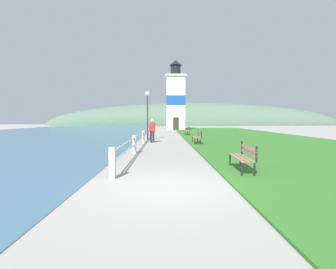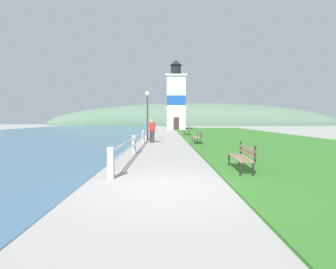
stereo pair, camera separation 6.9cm
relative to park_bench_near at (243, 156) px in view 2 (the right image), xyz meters
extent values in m
plane|color=gray|center=(-2.54, -1.90, -0.54)|extent=(160.00, 160.00, 0.00)
cube|color=#2D6623|center=(5.13, 15.21, -0.51)|extent=(12.00, 51.32, 0.06)
cube|color=#385B75|center=(-16.71, 15.21, -0.53)|extent=(24.00, 82.12, 0.01)
cube|color=#A8A399|center=(-4.11, -0.90, -0.08)|extent=(0.18, 0.18, 0.92)
cube|color=#A8A399|center=(-4.11, 4.71, -0.08)|extent=(0.18, 0.18, 0.92)
cube|color=#A8A399|center=(-4.11, 10.33, -0.08)|extent=(0.18, 0.18, 0.92)
cube|color=#A8A399|center=(-4.11, 15.95, -0.08)|extent=(0.18, 0.18, 0.92)
cube|color=#A8A399|center=(-4.11, 21.56, -0.08)|extent=(0.18, 0.18, 0.92)
cube|color=#A8A399|center=(-4.11, 27.18, -0.08)|extent=(0.18, 0.18, 0.92)
cylinder|color=#B2B2B7|center=(-4.11, 13.14, 0.24)|extent=(0.06, 28.08, 0.06)
cylinder|color=#B2B2B7|center=(-4.11, 13.14, -0.08)|extent=(0.06, 28.08, 0.06)
cube|color=#846B51|center=(-0.24, 0.01, -0.07)|extent=(0.20, 1.78, 0.04)
cube|color=#846B51|center=(-0.09, 0.00, -0.07)|extent=(0.20, 1.78, 0.04)
cube|color=#846B51|center=(0.06, 0.00, -0.07)|extent=(0.20, 1.78, 0.04)
cube|color=#846B51|center=(0.14, -0.01, 0.25)|extent=(0.14, 1.78, 0.11)
cube|color=#846B51|center=(0.14, -0.01, 0.09)|extent=(0.14, 1.78, 0.11)
cube|color=black|center=(-0.32, -0.85, -0.31)|extent=(0.05, 0.05, 0.45)
cube|color=black|center=(-0.23, 0.88, -0.31)|extent=(0.05, 0.05, 0.45)
cube|color=black|center=(0.05, -0.87, -0.31)|extent=(0.05, 0.05, 0.45)
cube|color=black|center=(0.14, 0.86, -0.31)|extent=(0.05, 0.05, 0.45)
cube|color=black|center=(0.10, -0.87, 0.16)|extent=(0.05, 0.05, 0.49)
cube|color=black|center=(0.19, 0.86, 0.16)|extent=(0.05, 0.05, 0.49)
cube|color=#846B51|center=(-0.52, 9.63, -0.07)|extent=(0.14, 1.83, 0.04)
cube|color=#846B51|center=(-0.37, 9.63, -0.07)|extent=(0.14, 1.83, 0.04)
cube|color=#846B51|center=(-0.23, 9.63, -0.07)|extent=(0.14, 1.83, 0.04)
cube|color=#846B51|center=(-0.14, 9.62, 0.25)|extent=(0.08, 1.83, 0.11)
cube|color=#846B51|center=(-0.14, 9.62, 0.09)|extent=(0.08, 1.83, 0.11)
cube|color=black|center=(-0.57, 8.74, -0.31)|extent=(0.05, 0.05, 0.45)
cube|color=black|center=(-0.55, 10.52, -0.31)|extent=(0.05, 0.05, 0.45)
cube|color=black|center=(-0.20, 8.74, -0.31)|extent=(0.05, 0.05, 0.45)
cube|color=black|center=(-0.18, 10.51, -0.31)|extent=(0.05, 0.05, 0.45)
cube|color=black|center=(-0.15, 8.74, 0.16)|extent=(0.05, 0.05, 0.49)
cube|color=black|center=(-0.13, 10.51, 0.16)|extent=(0.05, 0.05, 0.49)
cube|color=#846B51|center=(-0.38, 19.21, -0.07)|extent=(0.12, 1.69, 0.04)
cube|color=#846B51|center=(-0.23, 19.21, -0.07)|extent=(0.12, 1.69, 0.04)
cube|color=#846B51|center=(-0.08, 19.22, -0.07)|extent=(0.12, 1.69, 0.04)
cube|color=#846B51|center=(0.01, 19.22, 0.25)|extent=(0.07, 1.69, 0.11)
cube|color=#846B51|center=(0.01, 19.22, 0.09)|extent=(0.07, 1.69, 0.11)
cube|color=black|center=(-0.41, 18.40, -0.31)|extent=(0.05, 0.05, 0.45)
cube|color=black|center=(-0.42, 20.03, -0.31)|extent=(0.05, 0.05, 0.45)
cube|color=black|center=(-0.04, 18.40, -0.31)|extent=(0.05, 0.05, 0.45)
cube|color=black|center=(-0.05, 20.03, -0.31)|extent=(0.05, 0.05, 0.45)
cube|color=black|center=(0.01, 18.40, 0.16)|extent=(0.05, 0.05, 0.49)
cube|color=black|center=(0.00, 20.03, 0.16)|extent=(0.05, 0.05, 0.49)
cube|color=white|center=(-0.76, 34.07, 3.70)|extent=(2.92, 2.92, 8.47)
cube|color=#194799|center=(-0.76, 34.07, 4.12)|extent=(2.96, 2.96, 1.52)
cube|color=white|center=(-0.76, 34.07, 8.06)|extent=(3.36, 3.36, 0.25)
cylinder|color=black|center=(-0.76, 34.07, 8.98)|extent=(1.61, 1.61, 1.59)
cone|color=black|center=(-0.76, 34.07, 10.21)|extent=(2.01, 2.01, 0.88)
cube|color=#332823|center=(-0.76, 32.60, 0.46)|extent=(0.90, 0.06, 2.00)
cylinder|color=#28282D|center=(-3.58, 10.78, -0.12)|extent=(0.16, 0.16, 0.83)
cylinder|color=#28282D|center=(-3.40, 10.75, -0.12)|extent=(0.16, 0.16, 0.83)
cube|color=#B22323|center=(-3.49, 10.76, 0.61)|extent=(0.45, 0.29, 0.63)
sphere|color=tan|center=(-3.49, 10.76, 1.06)|extent=(0.23, 0.23, 0.23)
cylinder|color=#333338|center=(-3.96, 12.94, 1.26)|extent=(0.12, 0.12, 3.60)
sphere|color=white|center=(-3.96, 12.94, 3.24)|extent=(0.36, 0.36, 0.36)
ellipsoid|color=#4C6651|center=(5.46, 62.31, -0.54)|extent=(80.00, 16.00, 12.00)
camera|label=1|loc=(-2.61, -8.45, 1.20)|focal=28.00mm
camera|label=2|loc=(-2.54, -8.45, 1.20)|focal=28.00mm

